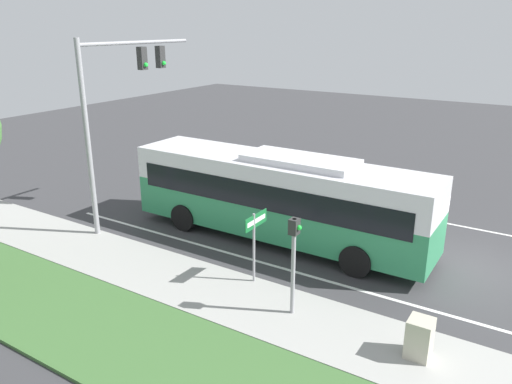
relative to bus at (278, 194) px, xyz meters
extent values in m
plane|color=#38383A|center=(1.57, -6.45, -1.88)|extent=(80.00, 80.00, 0.00)
cube|color=#9E9E99|center=(-4.63, -6.45, -1.82)|extent=(2.80, 80.00, 0.12)
cube|color=silver|center=(-2.03, -6.45, -1.87)|extent=(0.14, 30.00, 0.01)
cube|color=silver|center=(5.17, -6.45, -1.87)|extent=(0.14, 30.00, 0.01)
cube|color=#2D8956|center=(0.00, 0.01, -0.71)|extent=(2.56, 11.79, 1.52)
cube|color=silver|center=(0.00, 0.01, 0.68)|extent=(2.56, 11.79, 1.25)
cube|color=black|center=(0.00, 0.01, 0.25)|extent=(2.60, 10.85, 0.94)
cube|color=silver|center=(0.00, -0.87, 1.42)|extent=(1.79, 4.13, 0.24)
cylinder|color=black|center=(-1.23, 3.67, -1.33)|extent=(0.28, 1.10, 1.10)
cylinder|color=black|center=(1.23, 3.67, -1.33)|extent=(0.28, 1.10, 1.10)
cylinder|color=black|center=(-1.23, -3.64, -1.33)|extent=(0.28, 1.10, 1.10)
cylinder|color=black|center=(1.23, -3.64, -1.33)|extent=(0.28, 1.10, 1.10)
cylinder|color=#939399|center=(-3.48, 6.18, 1.87)|extent=(0.20, 0.20, 7.49)
cylinder|color=#939399|center=(-0.56, 6.18, 5.36)|extent=(5.83, 0.14, 0.14)
cube|color=#2D2D2D|center=(-0.37, 6.18, 4.74)|extent=(0.32, 0.28, 0.90)
sphere|color=#1ED838|center=(-0.37, 6.00, 4.49)|extent=(0.18, 0.18, 0.18)
cube|color=#2D2D2D|center=(0.70, 6.18, 4.74)|extent=(0.32, 0.28, 0.90)
sphere|color=#1ED838|center=(0.70, 6.00, 4.49)|extent=(0.18, 0.18, 0.18)
cylinder|color=#939399|center=(-4.45, -3.01, -0.38)|extent=(0.12, 0.12, 2.99)
cube|color=#2D2D2D|center=(-4.45, -3.01, 0.90)|extent=(0.28, 0.24, 0.44)
sphere|color=#1ED838|center=(-4.45, -3.16, 0.90)|extent=(0.14, 0.14, 0.14)
cylinder|color=#939399|center=(-3.46, -1.10, -0.67)|extent=(0.08, 0.08, 2.42)
cube|color=#196B33|center=(-3.34, -1.10, 0.28)|extent=(1.21, 0.03, 0.43)
cube|color=white|center=(-3.34, -1.12, 0.28)|extent=(1.03, 0.01, 0.15)
cube|color=#B7B29E|center=(-4.53, -6.57, -1.24)|extent=(0.62, 0.59, 1.02)
camera|label=1|loc=(-15.48, -8.72, 6.06)|focal=35.00mm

